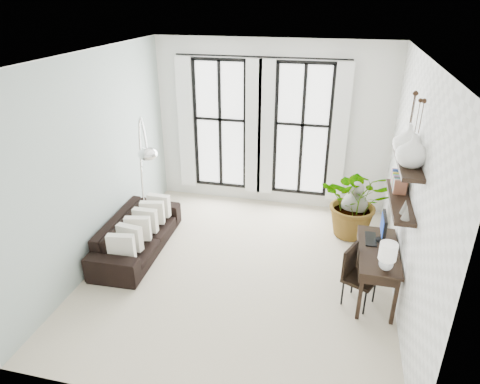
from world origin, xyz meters
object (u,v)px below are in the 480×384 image
(plant, at_px, (357,201))
(arc_lamp, at_px, (143,150))
(desk_chair, at_px, (356,272))
(buddha, at_px, (354,210))
(desk, at_px, (378,254))
(sofa, at_px, (137,234))

(plant, height_order, arc_lamp, arc_lamp)
(desk_chair, bearing_deg, plant, 114.45)
(plant, xyz_separation_m, desk_chair, (-0.01, -1.86, -0.18))
(arc_lamp, distance_m, buddha, 3.80)
(desk, bearing_deg, buddha, 98.58)
(desk, bearing_deg, plant, 98.84)
(sofa, bearing_deg, buddha, -68.37)
(desk, relative_size, desk_chair, 1.49)
(plant, xyz_separation_m, arc_lamp, (-3.38, -1.05, 1.02))
(plant, distance_m, buddha, 0.32)
(desk_chair, distance_m, arc_lamp, 3.66)
(plant, distance_m, arc_lamp, 3.68)
(desk_chair, xyz_separation_m, buddha, (-0.01, 2.04, -0.08))
(buddha, bearing_deg, desk_chair, -89.83)
(sofa, height_order, buddha, buddha)
(sofa, distance_m, buddha, 3.79)
(desk, xyz_separation_m, buddha, (-0.28, 1.87, -0.30))
(arc_lamp, bearing_deg, desk_chair, -13.47)
(desk, distance_m, arc_lamp, 3.82)
(plant, bearing_deg, desk, -81.16)
(plant, height_order, desk_chair, plant)
(desk_chair, relative_size, arc_lamp, 0.38)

